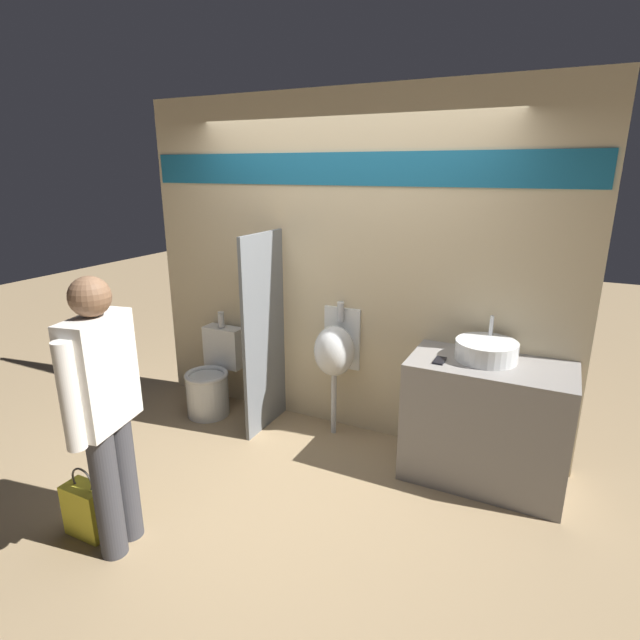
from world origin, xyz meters
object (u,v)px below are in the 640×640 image
object	(u,v)px
shopping_bag	(87,509)
person_in_vest	(105,407)
cell_phone	(440,361)
urinal_near_counter	(335,351)
sink_basin	(486,350)
toilet	(212,380)

from	to	relation	value
shopping_bag	person_in_vest	bearing A→B (deg)	5.68
cell_phone	urinal_near_counter	bearing A→B (deg)	164.36
person_in_vest	shopping_bag	bearing A→B (deg)	84.18
sink_basin	cell_phone	distance (m)	0.33
urinal_near_counter	person_in_vest	bearing A→B (deg)	-108.30
urinal_near_counter	cell_phone	bearing A→B (deg)	-15.64
cell_phone	toilet	world-z (taller)	toilet
urinal_near_counter	person_in_vest	world-z (taller)	person_in_vest
shopping_bag	cell_phone	bearing A→B (deg)	41.49
cell_phone	person_in_vest	bearing A→B (deg)	-134.45
toilet	urinal_near_counter	bearing A→B (deg)	6.74
toilet	shopping_bag	size ratio (longest dim) A/B	1.98
cell_phone	person_in_vest	world-z (taller)	person_in_vest
sink_basin	person_in_vest	size ratio (longest dim) A/B	0.26
toilet	shopping_bag	bearing A→B (deg)	-78.89
person_in_vest	shopping_bag	world-z (taller)	person_in_vest
urinal_near_counter	toilet	world-z (taller)	urinal_near_counter
toilet	cell_phone	bearing A→B (deg)	-3.18
sink_basin	person_in_vest	world-z (taller)	person_in_vest
sink_basin	cell_phone	world-z (taller)	sink_basin
sink_basin	shopping_bag	size ratio (longest dim) A/B	0.92
cell_phone	shopping_bag	world-z (taller)	cell_phone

